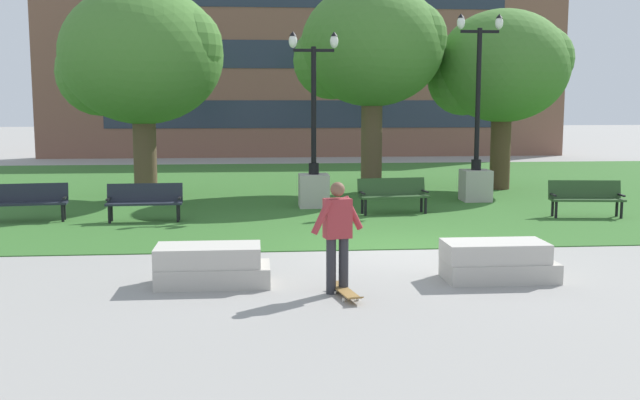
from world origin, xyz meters
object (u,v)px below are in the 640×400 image
skateboard (346,292)px  park_bench_far_right (145,200)px  park_bench_near_left (29,200)px  lamp_post_left (314,172)px  concrete_block_left (497,262)px  concrete_block_center (211,266)px  park_bench_near_right (586,196)px  person_skateboarder (337,231)px  park_bench_far_left (393,193)px  lamp_post_right (476,164)px

skateboard → park_bench_far_right: (-4.00, 7.36, 0.45)m
skateboard → park_bench_near_left: size_ratio=0.56×
park_bench_near_left → skateboard: bearing=-48.2°
park_bench_far_right → lamp_post_left: size_ratio=0.39×
concrete_block_left → skateboard: size_ratio=1.75×
concrete_block_center → park_bench_near_right: park_bench_near_right is taller
person_skateboarder → park_bench_far_right: bearing=118.7°
concrete_block_center → person_skateboarder: bearing=-19.9°
park_bench_far_right → lamp_post_left: 4.73m
park_bench_far_left → concrete_block_left: bearing=-86.9°
park_bench_far_right → park_bench_near_left: bearing=175.4°
park_bench_near_left → lamp_post_left: 7.28m
park_bench_near_left → park_bench_near_right: bearing=-2.1°
park_bench_far_left → lamp_post_right: (2.83, 2.14, 0.55)m
park_bench_near_right → lamp_post_right: bearing=120.9°
park_bench_near_right → park_bench_far_right: same height
person_skateboarder → park_bench_near_right: 9.80m
park_bench_far_left → park_bench_far_right: (-6.20, -0.72, 0.00)m
lamp_post_right → concrete_block_center: bearing=-127.4°
concrete_block_left → lamp_post_left: size_ratio=0.38×
concrete_block_left → lamp_post_left: (-2.34, 8.51, 0.68)m
person_skateboarder → concrete_block_left: bearing=13.0°
concrete_block_center → concrete_block_left: same height
park_bench_near_left → park_bench_far_right: bearing=-4.6°
park_bench_near_left → lamp_post_right: 12.11m
person_skateboarder → park_bench_far_right: (-3.90, 7.11, -0.43)m
concrete_block_center → park_bench_far_right: park_bench_far_right is taller
concrete_block_left → lamp_post_right: 9.69m
concrete_block_left → park_bench_far_left: 7.22m
park_bench_near_right → park_bench_far_right: 10.91m
park_bench_near_left → park_bench_far_left: (8.98, 0.49, 0.00)m
park_bench_far_left → lamp_post_right: bearing=37.2°
person_skateboarder → lamp_post_left: lamp_post_left is taller
concrete_block_center → person_skateboarder: person_skateboarder is taller
lamp_post_left → park_bench_near_right: bearing=-19.1°
concrete_block_left → park_bench_near_right: (4.31, 6.21, 0.23)m
park_bench_near_right → lamp_post_left: size_ratio=0.39×
concrete_block_left → park_bench_near_right: park_bench_near_right is taller
concrete_block_left → lamp_post_right: size_ratio=0.34×
person_skateboarder → park_bench_near_left: (-6.68, 7.33, -0.43)m
concrete_block_left → person_skateboarder: person_skateboarder is taller
park_bench_far_left → concrete_block_center: bearing=-120.8°
skateboard → lamp_post_left: 9.43m
park_bench_far_right → concrete_block_center: bearing=-73.1°
concrete_block_center → lamp_post_left: bearing=74.7°
concrete_block_center → concrete_block_left: size_ratio=1.00×
concrete_block_left → park_bench_near_left: 11.53m
lamp_post_left → lamp_post_right: bearing=10.0°
park_bench_far_right → park_bench_far_left: bearing=6.6°
concrete_block_center → park_bench_near_left: 8.15m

